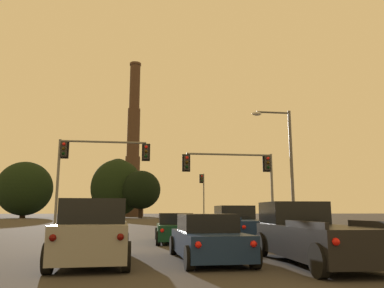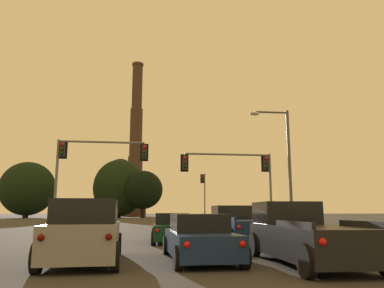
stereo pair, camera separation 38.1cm
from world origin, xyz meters
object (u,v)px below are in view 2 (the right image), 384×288
(sedan_center_lane_second, at_px, (199,238))
(traffic_light_overhead_right, at_px, (240,171))
(suv_left_lane_second, at_px, (86,232))
(traffic_light_far_right, at_px, (204,191))
(street_lamp, at_px, (283,157))
(sedan_center_lane_front, at_px, (171,228))
(smokestack, at_px, (135,154))
(pickup_truck_right_lane_second, at_px, (303,235))
(pickup_truck_right_lane_front, at_px, (238,226))
(traffic_light_overhead_left, at_px, (88,161))

(sedan_center_lane_second, xyz_separation_m, traffic_light_overhead_right, (5.04, 13.97, 3.69))
(sedan_center_lane_second, xyz_separation_m, suv_left_lane_second, (-3.48, -0.07, 0.23))
(traffic_light_far_right, xyz_separation_m, street_lamp, (0.55, -28.75, 0.56))
(sedan_center_lane_front, relative_size, smokestack, 0.09)
(smokestack, bearing_deg, pickup_truck_right_lane_second, -86.09)
(sedan_center_lane_front, distance_m, traffic_light_overhead_right, 9.30)
(pickup_truck_right_lane_second, relative_size, pickup_truck_right_lane_front, 1.00)
(pickup_truck_right_lane_front, relative_size, smokestack, 0.11)
(sedan_center_lane_second, relative_size, traffic_light_far_right, 0.70)
(suv_left_lane_second, distance_m, smokestack, 109.33)
(sedan_center_lane_second, height_order, pickup_truck_right_lane_front, pickup_truck_right_lane_front)
(pickup_truck_right_lane_front, height_order, street_lamp, street_lamp)
(suv_left_lane_second, height_order, traffic_light_far_right, traffic_light_far_right)
(pickup_truck_right_lane_second, distance_m, traffic_light_far_right, 41.19)
(sedan_center_lane_front, xyz_separation_m, pickup_truck_right_lane_second, (3.30, -8.38, 0.14))
(traffic_light_overhead_left, distance_m, traffic_light_overhead_right, 10.62)
(traffic_light_overhead_right, bearing_deg, traffic_light_overhead_left, 179.09)
(sedan_center_lane_front, bearing_deg, street_lamp, 28.46)
(sedan_center_lane_second, relative_size, smokestack, 0.09)
(suv_left_lane_second, bearing_deg, traffic_light_far_right, 73.31)
(suv_left_lane_second, bearing_deg, smokestack, 88.06)
(sedan_center_lane_front, distance_m, sedan_center_lane_second, 7.33)
(sedan_center_lane_front, height_order, pickup_truck_right_lane_front, pickup_truck_right_lane_front)
(traffic_light_overhead_left, height_order, traffic_light_overhead_right, traffic_light_overhead_left)
(sedan_center_lane_front, bearing_deg, traffic_light_overhead_right, 53.12)
(pickup_truck_right_lane_front, xyz_separation_m, street_lamp, (4.14, 4.11, 4.15))
(sedan_center_lane_second, height_order, suv_left_lane_second, suv_left_lane_second)
(pickup_truck_right_lane_front, bearing_deg, street_lamp, 43.62)
(pickup_truck_right_lane_front, distance_m, traffic_light_far_right, 33.25)
(traffic_light_overhead_left, height_order, street_lamp, street_lamp)
(pickup_truck_right_lane_second, relative_size, traffic_light_overhead_left, 0.87)
(traffic_light_far_right, xyz_separation_m, traffic_light_overhead_right, (-1.60, -25.84, -0.04))
(sedan_center_lane_second, xyz_separation_m, traffic_light_far_right, (6.63, 39.81, 3.73))
(sedan_center_lane_front, distance_m, traffic_light_far_right, 33.43)
(sedan_center_lane_front, xyz_separation_m, sedan_center_lane_second, (0.32, -7.32, 0.00))
(pickup_truck_right_lane_front, bearing_deg, traffic_light_far_right, 82.61)
(suv_left_lane_second, bearing_deg, traffic_light_overhead_right, 56.29)
(pickup_truck_right_lane_front, height_order, traffic_light_overhead_right, traffic_light_overhead_right)
(traffic_light_far_right, bearing_deg, traffic_light_overhead_left, -115.43)
(traffic_light_overhead_left, distance_m, street_lamp, 13.12)
(pickup_truck_right_lane_second, relative_size, smokestack, 0.11)
(pickup_truck_right_lane_second, distance_m, traffic_light_overhead_left, 17.91)
(traffic_light_far_right, xyz_separation_m, smokestack, (-11.09, 67.82, 15.34))
(sedan_center_lane_front, relative_size, pickup_truck_right_lane_front, 0.86)
(pickup_truck_right_lane_second, distance_m, suv_left_lane_second, 6.53)
(traffic_light_overhead_left, relative_size, street_lamp, 0.78)
(traffic_light_overhead_right, bearing_deg, suv_left_lane_second, -121.25)
(pickup_truck_right_lane_front, xyz_separation_m, traffic_light_overhead_left, (-8.61, 7.19, 4.09))
(sedan_center_lane_front, height_order, street_lamp, street_lamp)
(pickup_truck_right_lane_second, height_order, street_lamp, street_lamp)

